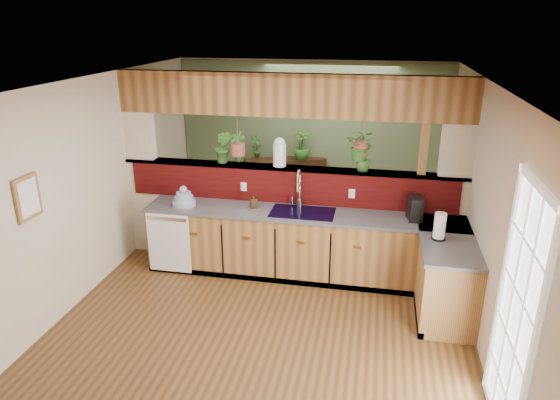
% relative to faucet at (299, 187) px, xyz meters
% --- Properties ---
extents(ground, '(4.60, 7.00, 0.01)m').
position_rel_faucet_xyz_m(ground, '(-0.17, -1.12, -1.18)').
color(ground, '#523519').
rests_on(ground, ground).
extents(ceiling, '(4.60, 7.00, 0.01)m').
position_rel_faucet_xyz_m(ceiling, '(-0.17, -1.12, 1.42)').
color(ceiling, brown).
rests_on(ceiling, ground).
extents(wall_back, '(4.60, 0.02, 2.60)m').
position_rel_faucet_xyz_m(wall_back, '(-0.17, 2.38, 0.12)').
color(wall_back, beige).
rests_on(wall_back, ground).
extents(wall_left, '(0.02, 7.00, 2.60)m').
position_rel_faucet_xyz_m(wall_left, '(-2.47, -1.12, 0.12)').
color(wall_left, beige).
rests_on(wall_left, ground).
extents(wall_right, '(0.02, 7.00, 2.60)m').
position_rel_faucet_xyz_m(wall_right, '(2.13, -1.12, 0.12)').
color(wall_right, beige).
rests_on(wall_right, ground).
extents(pass_through_partition, '(4.60, 0.21, 2.60)m').
position_rel_faucet_xyz_m(pass_through_partition, '(-0.14, 0.22, 0.01)').
color(pass_through_partition, beige).
rests_on(pass_through_partition, ground).
extents(pass_through_ledge, '(4.60, 0.21, 0.04)m').
position_rel_faucet_xyz_m(pass_through_ledge, '(-0.17, 0.23, 0.19)').
color(pass_through_ledge, brown).
rests_on(pass_through_ledge, ground).
extents(header_beam, '(4.60, 0.15, 0.55)m').
position_rel_faucet_xyz_m(header_beam, '(-0.17, 0.23, 1.14)').
color(header_beam, brown).
rests_on(header_beam, ground).
extents(sage_backwall, '(4.55, 0.02, 2.55)m').
position_rel_faucet_xyz_m(sage_backwall, '(-0.17, 2.36, 0.12)').
color(sage_backwall, '#5B704C').
rests_on(sage_backwall, ground).
extents(countertop, '(4.14, 1.52, 0.90)m').
position_rel_faucet_xyz_m(countertop, '(0.67, -0.26, -0.73)').
color(countertop, brown).
rests_on(countertop, ground).
extents(dishwasher, '(0.58, 0.03, 0.82)m').
position_rel_faucet_xyz_m(dishwasher, '(-1.65, -0.46, -0.73)').
color(dishwasher, white).
rests_on(dishwasher, ground).
extents(navy_sink, '(0.82, 0.50, 0.18)m').
position_rel_faucet_xyz_m(navy_sink, '(0.08, -0.15, -0.36)').
color(navy_sink, black).
rests_on(navy_sink, countertop).
extents(french_door, '(0.06, 1.02, 2.16)m').
position_rel_faucet_xyz_m(french_door, '(2.10, -2.42, -0.13)').
color(french_door, white).
rests_on(french_door, ground).
extents(framed_print, '(0.04, 0.35, 0.45)m').
position_rel_faucet_xyz_m(framed_print, '(-2.44, -1.92, 0.37)').
color(framed_print, brown).
rests_on(framed_print, wall_left).
extents(faucet, '(0.23, 0.23, 0.53)m').
position_rel_faucet_xyz_m(faucet, '(0.00, 0.00, 0.00)').
color(faucet, '#B7B7B2').
rests_on(faucet, countertop).
extents(dish_stack, '(0.31, 0.31, 0.27)m').
position_rel_faucet_xyz_m(dish_stack, '(-1.51, -0.20, -0.20)').
color(dish_stack, '#8D99B6').
rests_on(dish_stack, countertop).
extents(soap_dispenser, '(0.12, 0.12, 0.19)m').
position_rel_faucet_xyz_m(soap_dispenser, '(-0.58, -0.11, -0.19)').
color(soap_dispenser, '#3D2816').
rests_on(soap_dispenser, countertop).
extents(coffee_maker, '(0.16, 0.26, 0.29)m').
position_rel_faucet_xyz_m(coffee_maker, '(1.47, -0.12, -0.15)').
color(coffee_maker, black).
rests_on(coffee_maker, countertop).
extents(paper_towel, '(0.16, 0.16, 0.34)m').
position_rel_faucet_xyz_m(paper_towel, '(1.70, -0.66, -0.13)').
color(paper_towel, black).
rests_on(paper_towel, countertop).
extents(glass_jar, '(0.17, 0.17, 0.38)m').
position_rel_faucet_xyz_m(glass_jar, '(-0.30, 0.23, 0.40)').
color(glass_jar, silver).
rests_on(glass_jar, pass_through_ledge).
extents(ledge_plant_left, '(0.26, 0.22, 0.44)m').
position_rel_faucet_xyz_m(ledge_plant_left, '(-1.07, 0.23, 0.43)').
color(ledge_plant_left, '#2A581E').
rests_on(ledge_plant_left, pass_through_ledge).
extents(ledge_plant_right, '(0.26, 0.26, 0.36)m').
position_rel_faucet_xyz_m(ledge_plant_right, '(0.80, 0.23, 0.39)').
color(ledge_plant_right, '#2A581E').
rests_on(ledge_plant_right, pass_through_ledge).
extents(hanging_plant_a, '(0.25, 0.20, 0.54)m').
position_rel_faucet_xyz_m(hanging_plant_a, '(-0.87, 0.23, 0.57)').
color(hanging_plant_a, brown).
rests_on(hanging_plant_a, header_beam).
extents(hanging_plant_b, '(0.40, 0.36, 0.53)m').
position_rel_faucet_xyz_m(hanging_plant_b, '(0.76, 0.23, 0.72)').
color(hanging_plant_b, brown).
rests_on(hanging_plant_b, header_beam).
extents(shelving_console, '(1.41, 0.90, 0.92)m').
position_rel_faucet_xyz_m(shelving_console, '(-0.58, 2.13, -0.68)').
color(shelving_console, black).
rests_on(shelving_console, ground).
extents(shelf_plant_a, '(0.22, 0.16, 0.39)m').
position_rel_faucet_xyz_m(shelf_plant_a, '(-1.09, 2.13, -0.03)').
color(shelf_plant_a, '#2A581E').
rests_on(shelf_plant_a, shelving_console).
extents(shelf_plant_b, '(0.32, 0.32, 0.50)m').
position_rel_faucet_xyz_m(shelf_plant_b, '(-0.30, 2.13, 0.03)').
color(shelf_plant_b, '#2A581E').
rests_on(shelf_plant_b, shelving_console).
extents(floor_plant, '(0.85, 0.77, 0.81)m').
position_rel_faucet_xyz_m(floor_plant, '(0.49, 1.24, -0.78)').
color(floor_plant, '#2A581E').
rests_on(floor_plant, ground).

